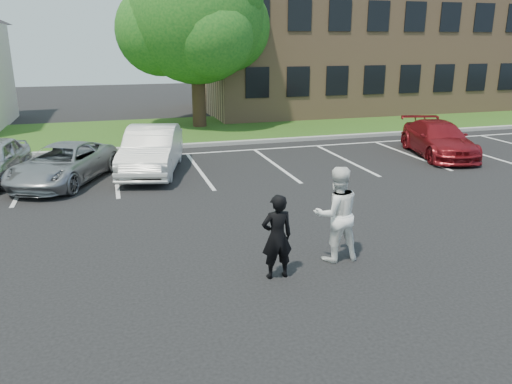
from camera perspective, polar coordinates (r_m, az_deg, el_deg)
ground_plane at (r=10.15m, az=1.62°, el=-8.35°), size 90.00×90.00×0.00m
curb at (r=21.35m, az=-8.44°, el=5.25°), size 40.00×0.30×0.15m
grass_strip at (r=25.25m, az=-9.78°, el=6.91°), size 44.00×8.00×0.08m
stall_lines at (r=18.69m, az=-2.81°, el=3.53°), size 34.00×5.36×0.01m
office_building at (r=35.04m, az=12.82°, el=16.26°), size 22.40×10.40×8.30m
tree at (r=26.03m, az=-6.69°, el=19.07°), size 7.80×7.20×8.80m
man_black_suit at (r=9.35m, az=2.41°, el=-5.13°), size 0.61×0.41×1.65m
man_white_shirt at (r=10.19m, az=9.18°, el=-2.50°), size 0.98×0.78×1.97m
car_silver_minivan at (r=16.86m, az=-21.19°, el=3.01°), size 3.66×4.82×1.22m
car_white_sedan at (r=17.35m, az=-11.83°, el=4.73°), size 2.71×4.95×1.55m
car_red_compact at (r=20.76m, az=20.13°, el=5.70°), size 2.84×4.83×1.31m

